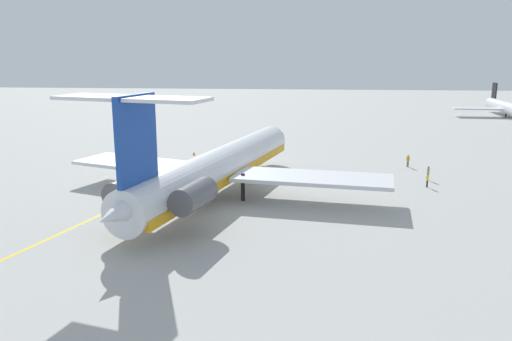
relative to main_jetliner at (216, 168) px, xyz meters
The scene contains 8 objects.
ground 7.11m from the main_jetliner, 138.85° to the right, with size 343.25×343.25×0.00m, color #ADADA8.
main_jetliner is the anchor object (origin of this frame).
airliner_far_left 98.51m from the main_jetliner, 142.88° to the left, with size 26.45×26.09×7.92m.
ground_crew_near_nose 30.04m from the main_jetliner, 126.96° to the left, with size 0.28×0.39×1.75m.
ground_crew_near_tail 27.15m from the main_jetliner, 112.69° to the left, with size 0.42×0.28×1.77m.
ground_crew_portside 25.12m from the main_jetliner, 105.89° to the left, with size 0.42×0.28×1.74m.
safety_cone_nose 24.91m from the main_jetliner, 162.08° to the right, with size 0.40×0.40×0.55m, color #EA590F.
taxiway_centreline 8.76m from the main_jetliner, 98.22° to the right, with size 102.42×0.36×0.01m, color gold.
Camera 1 is at (57.71, 13.65, 15.39)m, focal length 35.71 mm.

